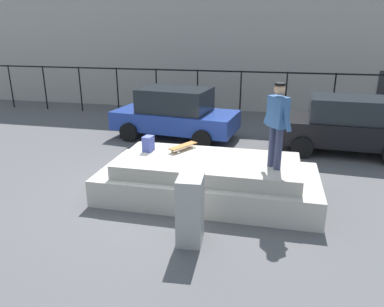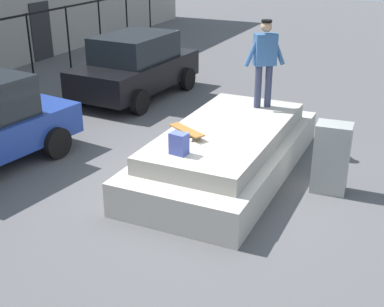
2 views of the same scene
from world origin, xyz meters
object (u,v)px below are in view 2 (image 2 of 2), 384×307
Objects in this scene: skateboard at (187,130)px; utility_box at (331,158)px; car_black_sedan_mid at (136,66)px; skateboarder at (265,58)px; backpack at (179,144)px.

skateboard is 2.56m from utility_box.
car_black_sedan_mid is at bearing 55.16° from utility_box.
skateboarder is 2.57m from utility_box.
backpack is at bearing 170.97° from skateboarder.
skateboard is at bearing -139.96° from car_black_sedan_mid.
skateboarder reaches higher than backpack.
backpack is 0.09× the size of car_black_sedan_mid.
skateboard is 2.27× the size of backpack.
utility_box is at bearing -72.94° from skateboard.
skateboarder reaches higher than skateboard.
backpack is 6.31m from car_black_sedan_mid.
skateboarder is 2.15× the size of skateboard.
car_black_sedan_mid is at bearing 63.80° from skateboarder.
skateboarder reaches higher than utility_box.
utility_box is (-3.50, -5.99, -0.25)m from car_black_sedan_mid.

